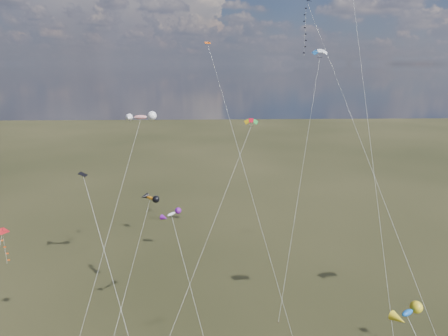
{
  "coord_description": "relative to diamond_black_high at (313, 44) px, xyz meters",
  "views": [
    {
      "loc": [
        -1.58,
        -25.57,
        30.37
      ],
      "look_at": [
        0.0,
        18.0,
        19.0
      ],
      "focal_mm": 32.0,
      "sensor_mm": 36.0,
      "label": 1
    }
  ],
  "objects": [
    {
      "name": "diamond_black_high",
      "position": [
        0.0,
        0.0,
        0.0
      ],
      "size": [
        10.33,
        28.91,
        38.48
      ],
      "color": "black",
      "rests_on": "ground"
    },
    {
      "name": "diamond_navy_tall",
      "position": [
        6.41,
        5.13,
        4.67
      ],
      "size": [
        0.98,
        23.81,
        43.75
      ],
      "color": "#0E1847",
      "rests_on": "ground"
    },
    {
      "name": "diamond_black_mid",
      "position": [
        -22.71,
        -17.71,
        -18.92
      ],
      "size": [
        8.87,
        13.26,
        20.2
      ],
      "color": "black",
      "rests_on": "ground"
    },
    {
      "name": "diamond_red_low",
      "position": [
        -35.19,
        -11.66,
        -21.95
      ],
      "size": [
        2.07,
        7.71,
        13.31
      ],
      "color": "red",
      "rests_on": "ground"
    },
    {
      "name": "diamond_orange_center",
      "position": [
        -9.72,
        -4.32,
        -11.6
      ],
      "size": [
        9.95,
        18.37,
        33.16
      ],
      "color": "#DA4B06",
      "rests_on": "ground"
    },
    {
      "name": "parafoil_blue_white",
      "position": [
        3.39,
        8.9,
        -0.81
      ],
      "size": [
        9.43,
        19.58,
        32.87
      ],
      "color": "#1F61A9",
      "rests_on": "ground"
    },
    {
      "name": "parafoil_tricolor",
      "position": [
        -7.34,
        2.51,
        -10.17
      ],
      "size": [
        11.86,
        17.32,
        23.41
      ],
      "color": "gold",
      "rests_on": "ground"
    },
    {
      "name": "novelty_orange_black",
      "position": [
        -20.68,
        -2.82,
        -19.12
      ],
      "size": [
        4.73,
        13.29,
        14.3
      ],
      "color": "#C06A0E",
      "rests_on": "ground"
    },
    {
      "name": "novelty_white_purple",
      "position": [
        -17.48,
        -7.56,
        -19.56
      ],
      "size": [
        6.0,
        12.22,
        13.76
      ],
      "color": "silver",
      "rests_on": "ground"
    },
    {
      "name": "novelty_redwhite_stripe",
      "position": [
        -22.11,
        1.56,
        -9.32
      ],
      "size": [
        7.62,
        15.75,
        24.29
      ],
      "color": "red",
      "rests_on": "ground"
    },
    {
      "name": "novelty_blue_yellow",
      "position": [
        -0.31,
        -29.67,
        -18.01
      ],
      "size": [
        6.77,
        10.89,
        15.39
      ],
      "color": "#1254B3",
      "rests_on": "ground"
    }
  ]
}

